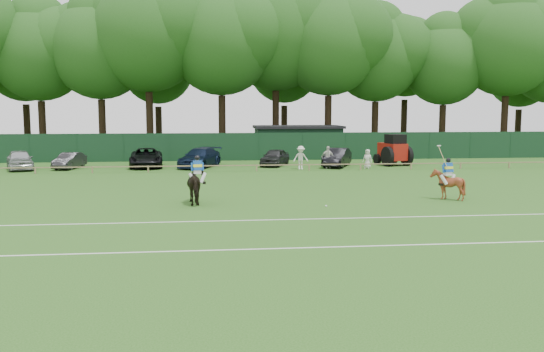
{
  "coord_description": "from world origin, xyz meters",
  "views": [
    {
      "loc": [
        -2.59,
        -24.78,
        4.69
      ],
      "look_at": [
        0.5,
        3.0,
        1.4
      ],
      "focal_mm": 38.0,
      "sensor_mm": 36.0,
      "label": 1
    }
  ],
  "objects": [
    {
      "name": "sedan_silver",
      "position": [
        -17.03,
        21.14,
        0.76
      ],
      "size": [
        3.27,
        4.84,
        1.53
      ],
      "primitive_type": "imported",
      "rotation": [
        0.0,
        0.0,
        0.36
      ],
      "color": "#AAACAF",
      "rests_on": "ground"
    },
    {
      "name": "horse_dark",
      "position": [
        -3.13,
        3.61,
        0.94
      ],
      "size": [
        1.37,
        2.36,
        1.87
      ],
      "primitive_type": "imported",
      "rotation": [
        0.0,
        0.0,
        3.31
      ],
      "color": "black",
      "rests_on": "ground"
    },
    {
      "name": "polo_ball",
      "position": [
        2.99,
        1.93,
        0.04
      ],
      "size": [
        0.09,
        0.09,
        0.09
      ],
      "primitive_type": "sphere",
      "color": "silver",
      "rests_on": "ground"
    },
    {
      "name": "estate_black",
      "position": [
        7.76,
        20.72,
        0.74
      ],
      "size": [
        3.31,
        4.76,
        1.49
      ],
      "primitive_type": "imported",
      "rotation": [
        0.0,
        0.0,
        -0.43
      ],
      "color": "black",
      "rests_on": "ground"
    },
    {
      "name": "spectator_mid",
      "position": [
        6.7,
        19.3,
        0.88
      ],
      "size": [
        1.07,
        0.52,
        1.76
      ],
      "primitive_type": "imported",
      "rotation": [
        0.0,
        0.0,
        0.09
      ],
      "color": "silver",
      "rests_on": "ground"
    },
    {
      "name": "horse_chestnut",
      "position": [
        9.67,
        3.45,
        0.79
      ],
      "size": [
        1.5,
        1.63,
        1.59
      ],
      "primitive_type": "imported",
      "rotation": [
        0.0,
        0.0,
        3.3
      ],
      "color": "brown",
      "rests_on": "ground"
    },
    {
      "name": "tractor",
      "position": [
        12.67,
        21.34,
        1.21
      ],
      "size": [
        2.67,
        3.43,
        2.57
      ],
      "rotation": [
        0.0,
        0.0,
        0.23
      ],
      "color": "#9A170E",
      "rests_on": "ground"
    },
    {
      "name": "rider_dark",
      "position": [
        -3.13,
        3.6,
        1.74
      ],
      "size": [
        0.93,
        0.44,
        1.41
      ],
      "rotation": [
        0.0,
        0.0,
        3.31
      ],
      "color": "silver",
      "rests_on": "ground"
    },
    {
      "name": "ground",
      "position": [
        0.0,
        0.0,
        0.0
      ],
      "size": [
        160.0,
        160.0,
        0.0
      ],
      "primitive_type": "plane",
      "color": "#1E4C14",
      "rests_on": "ground"
    },
    {
      "name": "suv_black",
      "position": [
        -7.54,
        21.95,
        0.76
      ],
      "size": [
        2.97,
        5.64,
        1.51
      ],
      "primitive_type": "imported",
      "rotation": [
        0.0,
        0.0,
        0.09
      ],
      "color": "black",
      "rests_on": "ground"
    },
    {
      "name": "sedan_navy",
      "position": [
        -3.27,
        21.42,
        0.76
      ],
      "size": [
        3.91,
        5.68,
        1.53
      ],
      "primitive_type": "imported",
      "rotation": [
        0.0,
        0.0,
        -0.37
      ],
      "color": "#101B33",
      "rests_on": "ground"
    },
    {
      "name": "pitch_rail",
      "position": [
        0.0,
        18.0,
        0.45
      ],
      "size": [
        62.1,
        0.1,
        0.5
      ],
      "color": "#997F5B",
      "rests_on": "ground"
    },
    {
      "name": "rider_chestnut",
      "position": [
        9.67,
        3.44,
        1.52
      ],
      "size": [
        0.96,
        0.54,
        2.05
      ],
      "rotation": [
        0.0,
        0.0,
        3.3
      ],
      "color": "silver",
      "rests_on": "ground"
    },
    {
      "name": "sedan_grey",
      "position": [
        -13.4,
        21.48,
        0.62
      ],
      "size": [
        2.02,
        3.96,
        1.25
      ],
      "primitive_type": "imported",
      "rotation": [
        0.0,
        0.0,
        -0.19
      ],
      "color": "#29292B",
      "rests_on": "ground"
    },
    {
      "name": "tree_row",
      "position": [
        2.0,
        35.0,
        0.0
      ],
      "size": [
        96.0,
        12.0,
        21.0
      ],
      "primitive_type": null,
      "color": "#26561C",
      "rests_on": "ground"
    },
    {
      "name": "utility_shed",
      "position": [
        6.0,
        30.0,
        1.54
      ],
      "size": [
        8.4,
        4.4,
        3.04
      ],
      "color": "#14331E",
      "rests_on": "ground"
    },
    {
      "name": "spectator_left",
      "position": [
        4.52,
        19.0,
        0.91
      ],
      "size": [
        1.22,
        0.77,
        1.81
      ],
      "primitive_type": "imported",
      "rotation": [
        0.0,
        0.0,
        0.09
      ],
      "color": "silver",
      "rests_on": "ground"
    },
    {
      "name": "hatch_grey",
      "position": [
        2.83,
        21.94,
        0.7
      ],
      "size": [
        3.14,
        4.44,
        1.4
      ],
      "primitive_type": "imported",
      "rotation": [
        0.0,
        0.0,
        -0.4
      ],
      "color": "#2B2C2E",
      "rests_on": "ground"
    },
    {
      "name": "spectator_right",
      "position": [
        9.83,
        19.06,
        0.75
      ],
      "size": [
        0.88,
        0.81,
        1.5
      ],
      "primitive_type": "imported",
      "rotation": [
        0.0,
        0.0,
        -0.61
      ],
      "color": "silver",
      "rests_on": "ground"
    },
    {
      "name": "pitch_lines",
      "position": [
        0.0,
        -3.5,
        0.01
      ],
      "size": [
        60.0,
        5.1,
        0.01
      ],
      "color": "silver",
      "rests_on": "ground"
    },
    {
      "name": "perimeter_fence",
      "position": [
        0.0,
        27.0,
        1.25
      ],
      "size": [
        92.08,
        0.08,
        2.5
      ],
      "color": "#14351E",
      "rests_on": "ground"
    }
  ]
}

